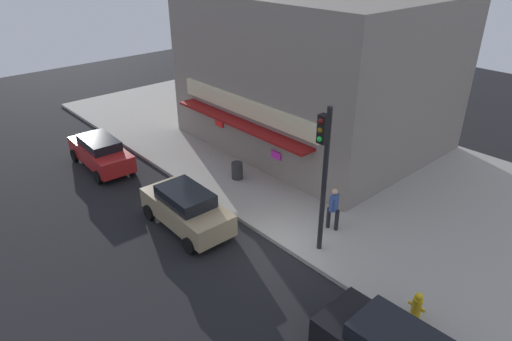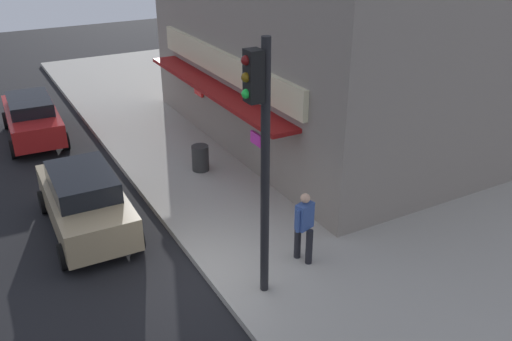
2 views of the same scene
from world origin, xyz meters
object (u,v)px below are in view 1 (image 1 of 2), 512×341
(parked_car_red, at_px, (101,152))
(traffic_light, at_px, (324,164))
(fire_hydrant, at_px, (417,305))
(parked_car_tan, at_px, (186,208))
(trash_can, at_px, (237,171))
(pedestrian, at_px, (334,207))

(parked_car_red, bearing_deg, traffic_light, 13.00)
(traffic_light, height_order, fire_hydrant, traffic_light)
(parked_car_tan, distance_m, parked_car_red, 7.28)
(parked_car_red, bearing_deg, fire_hydrant, 8.65)
(fire_hydrant, relative_size, trash_can, 1.09)
(fire_hydrant, bearing_deg, parked_car_red, -171.35)
(pedestrian, bearing_deg, fire_hydrant, -20.51)
(parked_car_red, bearing_deg, pedestrian, 20.10)
(traffic_light, distance_m, parked_car_tan, 5.91)
(traffic_light, distance_m, fire_hydrant, 5.11)
(parked_car_tan, height_order, parked_car_red, parked_car_tan)
(parked_car_tan, bearing_deg, parked_car_red, -178.60)
(trash_can, bearing_deg, parked_car_red, -144.61)
(trash_can, relative_size, parked_car_red, 0.18)
(trash_can, bearing_deg, parked_car_tan, -67.97)
(trash_can, xyz_separation_m, parked_car_tan, (1.57, -3.88, 0.28))
(traffic_light, distance_m, parked_car_red, 12.47)
(trash_can, distance_m, pedestrian, 5.66)
(parked_car_red, bearing_deg, trash_can, 35.39)
(trash_can, xyz_separation_m, pedestrian, (5.63, 0.09, 0.55))
(fire_hydrant, xyz_separation_m, trash_can, (-10.24, 1.63, -0.02))
(parked_car_tan, relative_size, parked_car_red, 0.95)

